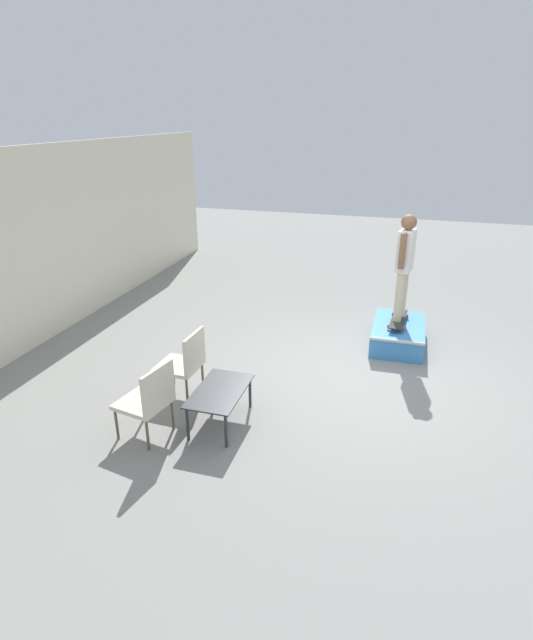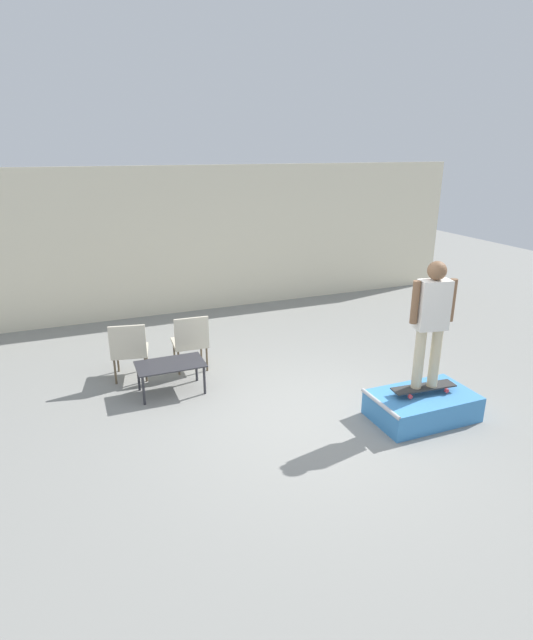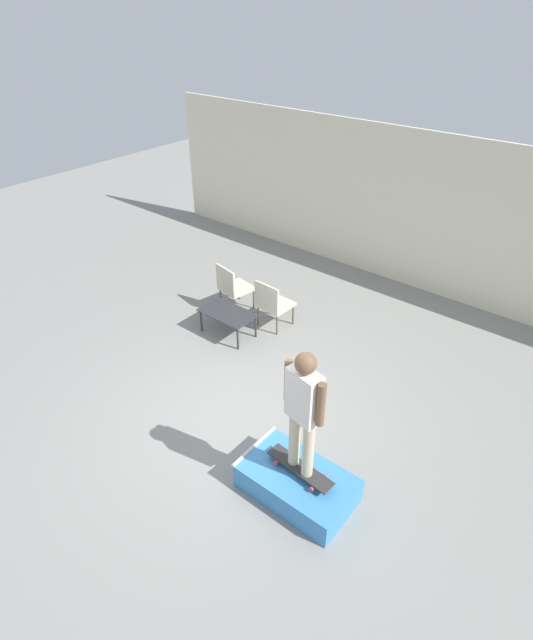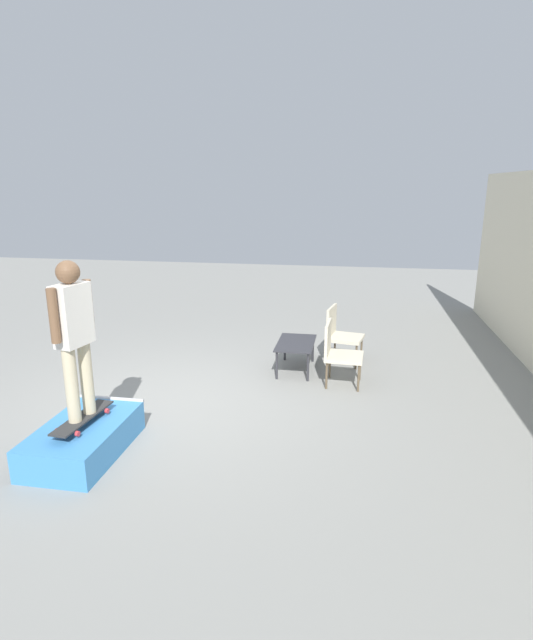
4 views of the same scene
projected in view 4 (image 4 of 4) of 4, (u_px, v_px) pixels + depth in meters
ground_plane at (173, 403)px, 6.54m from camera, size 24.00×24.00×0.00m
skate_ramp_box at (84, 439)px, 5.28m from camera, size 1.34×0.79×0.36m
skateboard_on_ramp at (83, 418)px, 5.20m from camera, size 0.87×0.30×0.07m
person_skater at (74, 328)px, 4.95m from camera, size 0.56×0.27×1.64m
coffee_table at (296, 346)px, 7.62m from camera, size 0.95×0.56×0.45m
patio_chair_left at (340, 332)px, 7.93m from camera, size 0.61×0.61×0.91m
patio_chair_right at (338, 350)px, 7.05m from camera, size 0.55×0.55×0.91m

